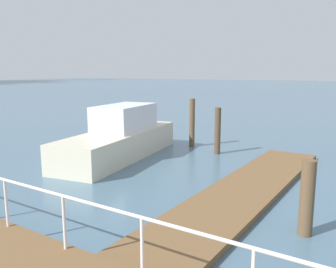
# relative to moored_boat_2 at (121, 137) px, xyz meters

# --- Properties ---
(ground_plane) EXTENTS (300.00, 300.00, 0.00)m
(ground_plane) POSITION_rel_moored_boat_2_xyz_m (-4.39, 1.89, -0.86)
(ground_plane) COLOR slate
(floating_dock) EXTENTS (12.03, 2.00, 0.18)m
(floating_dock) POSITION_rel_moored_boat_2_xyz_m (-1.87, -6.37, -0.77)
(floating_dock) COLOR brown
(floating_dock) RESTS_ON ground_plane
(boardwalk_railing) EXTENTS (0.06, 29.27, 1.08)m
(boardwalk_railing) POSITION_rel_moored_boat_2_xyz_m (-7.54, -6.86, 0.39)
(boardwalk_railing) COLOR white
(boardwalk_railing) RESTS_ON boardwalk
(dock_piling_1) EXTENTS (0.32, 0.32, 1.77)m
(dock_piling_1) POSITION_rel_moored_boat_2_xyz_m (-3.58, -8.55, 0.02)
(dock_piling_1) COLOR brown
(dock_piling_1) RESTS_ON ground_plane
(dock_piling_2) EXTENTS (0.27, 0.27, 2.41)m
(dock_piling_2) POSITION_rel_moored_boat_2_xyz_m (3.57, -1.59, 0.35)
(dock_piling_2) COLOR brown
(dock_piling_2) RESTS_ON ground_plane
(dock_piling_4) EXTENTS (0.28, 0.28, 2.13)m
(dock_piling_4) POSITION_rel_moored_boat_2_xyz_m (2.81, -3.34, 0.20)
(dock_piling_4) COLOR brown
(dock_piling_4) RESTS_ON ground_plane
(moored_boat_2) EXTENTS (7.54, 3.39, 2.26)m
(moored_boat_2) POSITION_rel_moored_boat_2_xyz_m (0.00, 0.00, 0.00)
(moored_boat_2) COLOR beige
(moored_boat_2) RESTS_ON ground_plane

